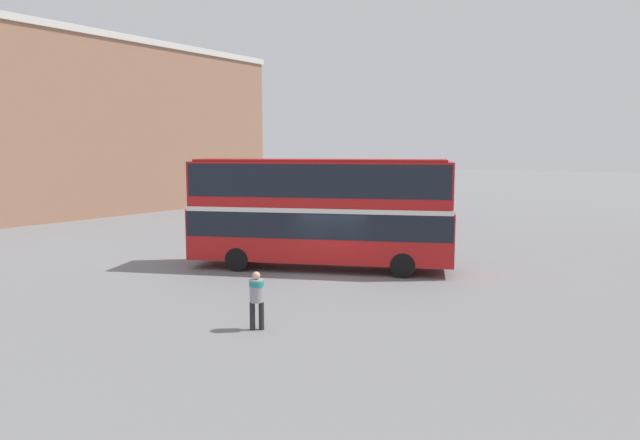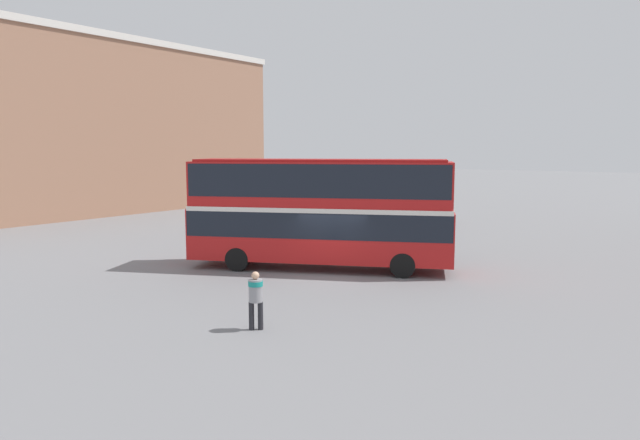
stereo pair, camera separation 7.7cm
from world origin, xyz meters
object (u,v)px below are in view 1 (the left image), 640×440
Objects in this scene: double_decker_bus at (320,207)px; parked_car_kerb_near at (406,212)px; pedestrian_foreground at (257,294)px; parked_car_kerb_far at (241,220)px.

double_decker_bus is 2.30× the size of parked_car_kerb_near.
parked_car_kerb_far is at bearing 1.65° from pedestrian_foreground.
double_decker_bus reaches higher than parked_car_kerb_far.
parked_car_kerb_near is (-7.56, 23.60, -0.24)m from pedestrian_foreground.
double_decker_bus is at bearing -19.72° from pedestrian_foreground.
double_decker_bus is 6.57× the size of pedestrian_foreground.
parked_car_kerb_near is 11.70m from parked_car_kerb_far.
parked_car_kerb_near is at bearing -25.83° from pedestrian_foreground.
double_decker_bus reaches higher than pedestrian_foreground.
parked_car_kerb_far is at bearing -135.54° from parked_car_kerb_near.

